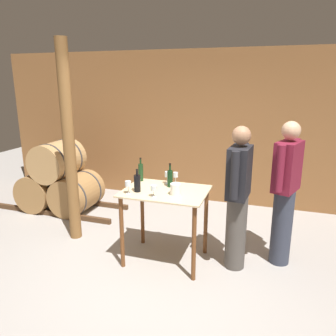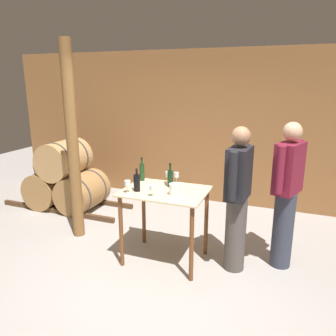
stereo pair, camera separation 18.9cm
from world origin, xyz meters
name	(u,v)px [view 1 (the left image)]	position (x,y,z in m)	size (l,w,h in m)	color
ground_plane	(161,279)	(0.00, 0.00, 0.00)	(14.00, 14.00, 0.00)	#9E9993
back_wall	(211,128)	(0.00, 2.68, 1.35)	(8.40, 0.05, 2.70)	brown
barrel_rack	(59,182)	(-2.36, 1.44, 0.49)	(2.24, 0.78, 1.20)	#4C331E
tasting_table	(165,205)	(-0.09, 0.42, 0.73)	(0.99, 0.75, 0.91)	beige
wooden_post	(69,144)	(-1.51, 0.61, 1.35)	(0.16, 0.16, 2.70)	brown
wine_bottle_far_left	(141,172)	(-0.52, 0.69, 1.03)	(0.06, 0.06, 0.31)	#193819
wine_bottle_left	(137,183)	(-0.39, 0.28, 1.02)	(0.08, 0.08, 0.27)	black
wine_bottle_center	(170,178)	(-0.08, 0.57, 1.03)	(0.07, 0.07, 0.30)	black
wine_glass_near_left	(128,184)	(-0.46, 0.18, 1.03)	(0.07, 0.07, 0.15)	silver
wine_glass_near_center	(167,175)	(-0.15, 0.68, 1.03)	(0.06, 0.06, 0.16)	silver
wine_glass_near_right	(154,188)	(-0.14, 0.17, 1.01)	(0.07, 0.07, 0.13)	silver
wine_glass_far_side	(176,175)	(-0.06, 0.74, 1.01)	(0.06, 0.06, 0.14)	silver
ice_bucket	(176,189)	(0.07, 0.32, 0.98)	(0.12, 0.12, 0.13)	white
person_host	(285,191)	(1.26, 0.81, 0.92)	(0.34, 0.56, 1.74)	#333847
person_visitor_with_scarf	(238,196)	(0.75, 0.54, 0.90)	(0.25, 0.59, 1.70)	#4C4742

